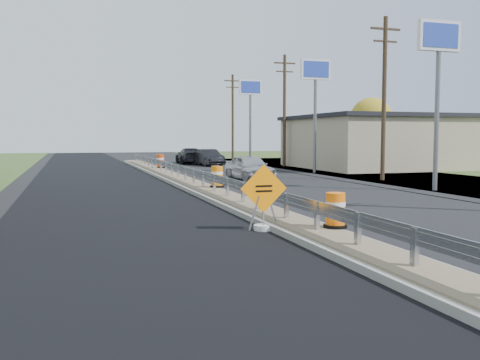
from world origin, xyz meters
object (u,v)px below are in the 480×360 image
object	(u,v)px
barrel_median_far	(160,161)
car_dark_mid	(208,157)
barrel_shoulder_mid	(238,163)
car_silver	(250,168)
caution_sign	(264,214)
barrel_median_mid	(217,177)
barrel_median_near	(335,211)
car_dark_far	(189,156)

from	to	relation	value
barrel_median_far	car_dark_mid	world-z (taller)	car_dark_mid
barrel_shoulder_mid	car_silver	size ratio (longest dim) A/B	0.19
caution_sign	barrel_shoulder_mid	distance (m)	28.48
car_dark_mid	barrel_median_mid	bearing A→B (deg)	-109.44
barrel_shoulder_mid	car_silver	xyz separation A→B (m)	(-2.99, -11.70, 0.36)
caution_sign	barrel_median_near	size ratio (longest dim) A/B	2.01
barrel_median_near	car_dark_far	size ratio (longest dim) A/B	0.18
car_silver	car_dark_far	distance (m)	20.39
barrel_median_far	caution_sign	bearing A→B (deg)	-93.17
barrel_median_near	caution_sign	bearing A→B (deg)	136.64
caution_sign	car_dark_far	bearing A→B (deg)	82.86
barrel_median_far	car_dark_far	world-z (taller)	car_dark_far
caution_sign	barrel_median_mid	distance (m)	10.22
barrel_median_near	barrel_median_mid	xyz separation A→B (m)	(0.00, 11.49, 0.03)
barrel_median_mid	car_dark_mid	distance (m)	22.43
car_silver	barrel_shoulder_mid	bearing A→B (deg)	72.08
barrel_median_near	barrel_median_mid	world-z (taller)	barrel_median_mid
barrel_median_near	car_dark_mid	size ratio (longest dim) A/B	0.20
barrel_median_mid	car_silver	bearing A→B (deg)	57.99
barrel_median_mid	barrel_shoulder_mid	size ratio (longest dim) A/B	1.15
caution_sign	barrel_median_near	world-z (taller)	caution_sign
car_dark_mid	car_dark_far	world-z (taller)	car_dark_far
barrel_median_far	car_silver	distance (m)	11.09
car_dark_mid	barrel_median_far	bearing A→B (deg)	-138.08
barrel_median_mid	car_dark_mid	size ratio (longest dim) A/B	0.22
car_dark_far	caution_sign	bearing A→B (deg)	82.92
caution_sign	barrel_median_mid	bearing A→B (deg)	83.88
caution_sign	car_silver	size ratio (longest dim) A/B	0.41
car_silver	car_dark_far	size ratio (longest dim) A/B	0.87
barrel_median_far	barrel_shoulder_mid	size ratio (longest dim) A/B	1.19
caution_sign	car_dark_mid	xyz separation A→B (m)	(6.63, 31.95, 0.27)
caution_sign	barrel_shoulder_mid	bearing A→B (deg)	75.93
car_dark_far	barrel_median_mid	bearing A→B (deg)	82.52
barrel_median_near	barrel_shoulder_mid	distance (m)	29.45
barrel_median_far	barrel_shoulder_mid	distance (m)	6.56
barrel_median_near	car_silver	bearing A→B (deg)	78.51
barrel_median_mid	car_silver	size ratio (longest dim) A/B	0.22
barrel_median_near	barrel_median_far	xyz separation A→B (m)	(0.00, 27.56, 0.05)
barrel_median_near	car_dark_mid	xyz separation A→B (m)	(5.18, 33.32, 0.06)
car_dark_mid	car_dark_far	distance (m)	4.16
barrel_median_far	car_dark_mid	bearing A→B (deg)	48.02
car_dark_mid	car_silver	bearing A→B (deg)	-102.11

